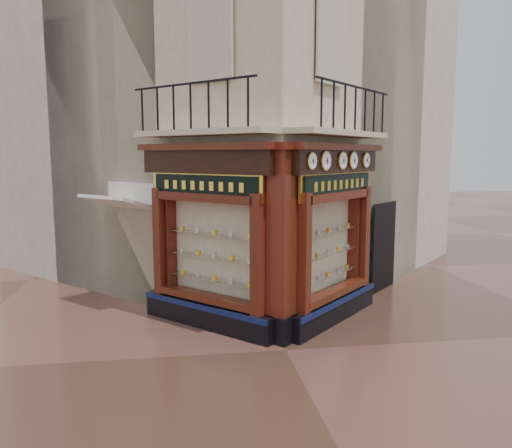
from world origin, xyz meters
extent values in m
plane|color=#482C21|center=(0.00, 0.00, 0.00)|extent=(80.00, 80.00, 0.00)
cube|color=beige|center=(0.00, 6.16, 6.00)|extent=(11.31, 11.31, 12.00)
cube|color=beige|center=(-2.47, 8.63, 5.50)|extent=(11.31, 11.31, 11.00)
cube|color=beige|center=(2.47, 8.63, 5.50)|extent=(11.31, 11.31, 11.00)
cube|color=black|center=(-1.44, 1.54, 0.28)|extent=(2.72, 2.72, 0.55)
cube|color=#0D1645|center=(-1.57, 1.41, 0.49)|extent=(2.50, 2.50, 0.12)
cube|color=#39190A|center=(-0.45, 0.55, 1.77)|extent=(0.37, 0.37, 2.45)
cube|color=#39190A|center=(-2.43, 2.53, 1.77)|extent=(0.37, 0.37, 2.45)
cube|color=beige|center=(-1.20, 1.77, 1.75)|extent=(1.80, 1.80, 2.10)
cube|color=black|center=(-1.42, 1.55, 3.60)|extent=(2.69, 2.69, 0.50)
cube|color=#39190A|center=(-1.47, 1.50, 3.91)|extent=(2.86, 2.86, 0.14)
cube|color=black|center=(1.44, 1.54, 0.28)|extent=(2.72, 2.72, 0.55)
cube|color=#0D1645|center=(1.57, 1.41, 0.49)|extent=(2.50, 2.50, 0.12)
cube|color=#39190A|center=(0.45, 0.55, 1.77)|extent=(0.37, 0.37, 2.45)
cube|color=#39190A|center=(2.43, 2.53, 1.77)|extent=(0.37, 0.37, 2.45)
cube|color=beige|center=(1.20, 1.77, 1.75)|extent=(1.80, 1.80, 2.10)
cube|color=black|center=(1.42, 1.55, 3.60)|extent=(2.69, 2.69, 0.50)
cube|color=#39190A|center=(1.47, 1.50, 3.91)|extent=(2.86, 2.86, 0.14)
cube|color=black|center=(0.00, 0.50, 0.28)|extent=(0.78, 0.78, 0.55)
cube|color=#39190A|center=(0.00, 0.50, 2.20)|extent=(0.64, 0.64, 3.50)
cube|color=#39190A|center=(0.00, 0.50, 3.91)|extent=(0.85, 0.85, 0.14)
cube|color=beige|center=(-1.48, 1.49, 4.20)|extent=(2.97, 2.97, 0.12)
cube|color=black|center=(-1.72, 1.26, 5.15)|extent=(2.36, 2.36, 0.04)
cube|color=beige|center=(1.48, 1.49, 4.20)|extent=(2.97, 2.97, 0.12)
cube|color=black|center=(1.72, 1.26, 5.15)|extent=(2.36, 2.36, 0.04)
cylinder|color=#B1943B|center=(0.59, 0.49, 3.62)|extent=(0.28, 0.28, 0.34)
cylinder|color=white|center=(0.61, 0.47, 3.62)|extent=(0.22, 0.22, 0.30)
cube|color=black|center=(0.62, 0.46, 3.62)|extent=(0.02, 0.02, 0.11)
cube|color=black|center=(0.62, 0.46, 3.62)|extent=(0.07, 0.07, 0.01)
cylinder|color=#B1943B|center=(0.98, 0.89, 3.62)|extent=(0.32, 0.32, 0.40)
cylinder|color=white|center=(1.00, 0.87, 3.62)|extent=(0.26, 0.26, 0.35)
cube|color=black|center=(1.01, 0.86, 3.62)|extent=(0.02, 0.02, 0.13)
cube|color=black|center=(1.01, 0.86, 3.62)|extent=(0.08, 0.08, 0.01)
cylinder|color=#B1943B|center=(1.51, 1.41, 3.62)|extent=(0.31, 0.31, 0.39)
cylinder|color=white|center=(1.53, 1.39, 3.62)|extent=(0.25, 0.25, 0.33)
cube|color=black|center=(1.54, 1.38, 3.62)|extent=(0.02, 0.02, 0.13)
cube|color=black|center=(1.54, 1.38, 3.62)|extent=(0.08, 0.08, 0.01)
cylinder|color=#B1943B|center=(1.88, 1.79, 3.62)|extent=(0.31, 0.31, 0.39)
cylinder|color=white|center=(1.90, 1.76, 3.62)|extent=(0.25, 0.25, 0.34)
cube|color=black|center=(1.91, 1.75, 3.62)|extent=(0.02, 0.02, 0.13)
cube|color=black|center=(1.91, 1.75, 3.62)|extent=(0.08, 0.08, 0.01)
cylinder|color=#B1943B|center=(2.36, 2.27, 3.62)|extent=(0.29, 0.29, 0.36)
cylinder|color=white|center=(2.38, 2.25, 3.62)|extent=(0.23, 0.23, 0.31)
cube|color=black|center=(2.39, 2.24, 3.62)|extent=(0.02, 0.02, 0.12)
cube|color=black|center=(2.39, 2.24, 3.62)|extent=(0.07, 0.07, 0.01)
cube|color=yellow|center=(-1.45, 1.53, 3.10)|extent=(2.21, 2.21, 0.59)
cube|color=black|center=(-1.48, 1.50, 3.10)|extent=(2.06, 2.06, 0.44)
cube|color=yellow|center=(1.45, 1.53, 3.10)|extent=(2.28, 2.28, 0.61)
cube|color=black|center=(1.48, 1.50, 3.10)|extent=(2.12, 2.12, 0.46)
camera|label=1|loc=(-1.91, -9.02, 3.71)|focal=35.00mm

